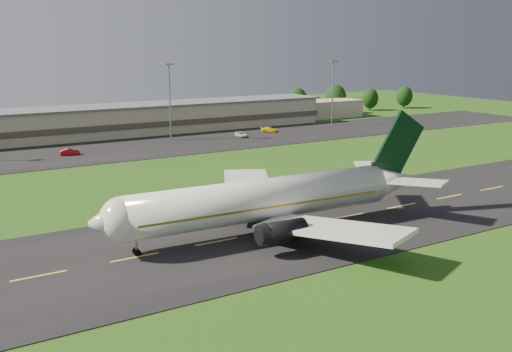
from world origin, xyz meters
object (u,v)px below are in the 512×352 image
service_vehicle_c (241,134)px  service_vehicle_d (269,130)px  light_mast_east (333,85)px  terminal (154,118)px  airliner (268,200)px  service_vehicle_b (70,152)px  light_mast_centre (170,92)px

service_vehicle_c → service_vehicle_d: (11.40, 3.45, 0.06)m
service_vehicle_d → light_mast_east: bearing=-41.3°
terminal → service_vehicle_c: 28.11m
airliner → service_vehicle_b: bearing=100.6°
light_mast_centre → service_vehicle_d: light_mast_centre is taller
light_mast_centre → service_vehicle_b: 32.65m
light_mast_east → service_vehicle_b: 85.33m
terminal → service_vehicle_c: bearing=-52.2°
light_mast_east → service_vehicle_b: bearing=-173.8°
terminal → light_mast_east: 56.67m
airliner → light_mast_east: light_mast_east is taller
service_vehicle_b → service_vehicle_c: bearing=-74.8°
light_mast_centre → service_vehicle_b: light_mast_centre is taller
airliner → terminal: size_ratio=0.35×
service_vehicle_b → service_vehicle_c: size_ratio=0.93×
service_vehicle_d → service_vehicle_b: bearing=139.7°
airliner → service_vehicle_d: bearing=60.4°
service_vehicle_b → light_mast_east: bearing=-72.6°
airliner → light_mast_centre: bearing=79.2°
terminal → service_vehicle_b: terminal is taller
light_mast_centre → service_vehicle_c: (18.51, -5.88, -11.98)m
service_vehicle_b → service_vehicle_c: (47.51, 3.27, -0.07)m
service_vehicle_b → service_vehicle_d: bearing=-72.3°
terminal → service_vehicle_d: size_ratio=29.15×
airliner → service_vehicle_c: 83.26m
airliner → service_vehicle_d: airliner is taller
service_vehicle_d → airliner: bearing=-169.1°
service_vehicle_c → terminal: bearing=132.3°
light_mast_centre → light_mast_east: (55.00, 0.00, 0.00)m
service_vehicle_d → service_vehicle_c: bearing=150.0°
service_vehicle_b → service_vehicle_c: 47.62m
terminal → light_mast_centre: 18.45m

